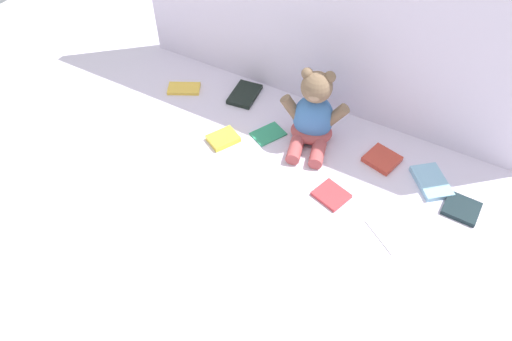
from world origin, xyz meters
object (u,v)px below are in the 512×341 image
object	(u,v)px
teddy_bear	(313,117)
book_case_2	(461,208)
book_case_4	(245,94)
book_case_8	(331,195)
book_case_3	(184,88)
book_case_0	(431,182)
book_case_7	(268,133)
book_case_6	(223,139)
book_case_5	(390,231)
book_case_1	(382,159)

from	to	relation	value
teddy_bear	book_case_2	bearing A→B (deg)	-20.78
book_case_4	book_case_8	xyz separation A→B (m)	(0.47, -0.29, -0.00)
teddy_bear	book_case_2	world-z (taller)	teddy_bear
book_case_3	teddy_bear	bearing A→B (deg)	60.86
book_case_0	book_case_7	world-z (taller)	book_case_0
book_case_6	book_case_8	world-z (taller)	book_case_6
book_case_2	book_case_0	bearing A→B (deg)	63.62
book_case_5	book_case_6	xyz separation A→B (m)	(-0.62, 0.08, 0.01)
book_case_3	book_case_7	size ratio (longest dim) A/B	1.11
book_case_3	book_case_5	size ratio (longest dim) A/B	0.92
book_case_1	book_case_2	bearing A→B (deg)	88.83
book_case_6	book_case_7	world-z (taller)	book_case_6
book_case_4	teddy_bear	bearing A→B (deg)	-23.25
book_case_4	book_case_8	distance (m)	0.55
book_case_4	book_case_5	world-z (taller)	book_case_4
book_case_2	book_case_7	bearing A→B (deg)	91.78
teddy_bear	book_case_4	bearing A→B (deg)	149.35
book_case_0	teddy_bear	bearing A→B (deg)	-39.74
book_case_7	book_case_8	world-z (taller)	book_case_8
book_case_6	book_case_5	bearing A→B (deg)	20.38
book_case_3	book_case_0	bearing A→B (deg)	61.41
book_case_6	book_case_7	size ratio (longest dim) A/B	0.90
book_case_1	book_case_4	distance (m)	0.56
book_case_1	book_case_7	world-z (taller)	book_case_1
teddy_bear	book_case_4	world-z (taller)	teddy_bear
book_case_5	book_case_8	distance (m)	0.20
book_case_3	book_case_5	bearing A→B (deg)	46.49
book_case_6	book_case_8	xyz separation A→B (m)	(0.42, -0.04, -0.00)
book_case_6	book_case_7	xyz separation A→B (m)	(0.12, 0.10, -0.01)
teddy_bear	book_case_6	size ratio (longest dim) A/B	2.82
book_case_5	book_case_7	size ratio (longest dim) A/B	1.21
book_case_0	book_case_1	xyz separation A→B (m)	(-0.17, 0.02, -0.00)
book_case_1	teddy_bear	bearing A→B (deg)	-70.69
book_case_2	book_case_4	bearing A→B (deg)	82.32
book_case_4	book_case_8	size ratio (longest dim) A/B	1.44
book_case_1	book_case_4	world-z (taller)	book_case_1
book_case_3	book_case_7	bearing A→B (deg)	53.27
book_case_6	book_case_0	bearing A→B (deg)	41.14
book_case_5	book_case_8	world-z (taller)	book_case_8
book_case_3	book_case_7	xyz separation A→B (m)	(0.40, -0.06, -0.00)
book_case_5	book_case_2	bearing A→B (deg)	173.71
book_case_3	book_case_5	distance (m)	0.92
book_case_0	book_case_2	world-z (taller)	book_case_0
book_case_2	book_case_3	bearing A→B (deg)	88.72
book_case_2	book_case_5	distance (m)	0.24
book_case_0	book_case_2	distance (m)	0.12
book_case_8	teddy_bear	bearing A→B (deg)	56.55
teddy_bear	book_case_8	distance (m)	0.27
book_case_2	book_case_1	bearing A→B (deg)	76.56
book_case_3	book_case_5	xyz separation A→B (m)	(0.89, -0.24, -0.00)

